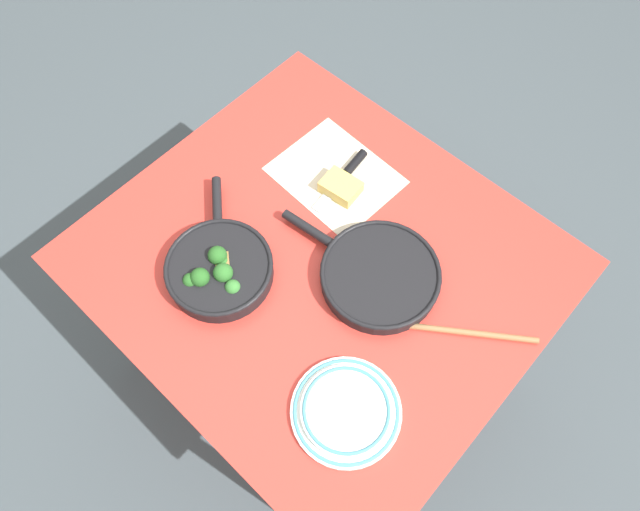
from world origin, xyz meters
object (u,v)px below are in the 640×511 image
at_px(dinner_plate_stack, 346,411).
at_px(cheese_block, 341,187).
at_px(grater_knife, 347,172).
at_px(wooden_spoon, 431,328).
at_px(skillet_broccoli, 219,268).
at_px(skillet_eggs, 379,275).

bearing_deg(dinner_plate_stack, cheese_block, -47.18).
bearing_deg(cheese_block, grater_knife, -66.78).
height_order(wooden_spoon, cheese_block, cheese_block).
distance_m(skillet_broccoli, wooden_spoon, 0.52).
distance_m(skillet_eggs, cheese_block, 0.27).
bearing_deg(skillet_broccoli, skillet_eggs, -98.49).
xyz_separation_m(grater_knife, cheese_block, (-0.02, 0.05, 0.01)).
height_order(skillet_eggs, cheese_block, skillet_eggs).
distance_m(skillet_eggs, wooden_spoon, 0.18).
distance_m(wooden_spoon, cheese_block, 0.44).
bearing_deg(grater_knife, skillet_eggs, 47.91).
bearing_deg(skillet_broccoli, dinner_plate_stack, -144.64).
bearing_deg(skillet_eggs, grater_knife, -41.16).
relative_size(skillet_eggs, dinner_plate_stack, 1.80).
height_order(skillet_broccoli, dinner_plate_stack, skillet_broccoli).
bearing_deg(skillet_broccoli, cheese_block, -57.05).
xyz_separation_m(skillet_eggs, dinner_plate_stack, (-0.15, 0.29, -0.01)).
height_order(skillet_eggs, wooden_spoon, skillet_eggs).
distance_m(skillet_broccoli, skillet_eggs, 0.39).
xyz_separation_m(skillet_broccoli, grater_knife, (-0.03, -0.43, -0.02)).
bearing_deg(grater_knife, wooden_spoon, 58.22).
bearing_deg(skillet_broccoli, wooden_spoon, -112.47).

